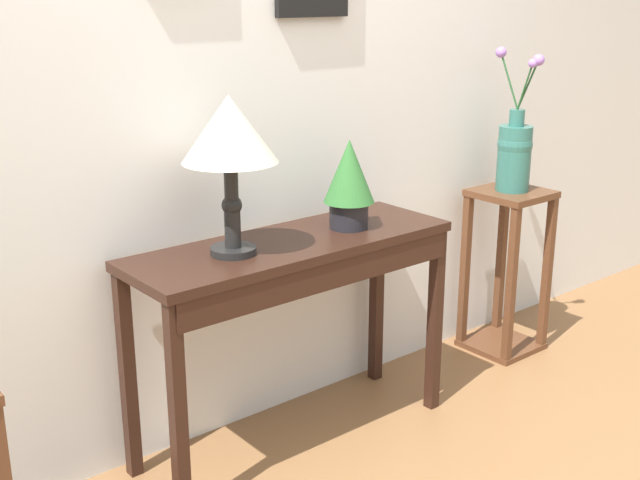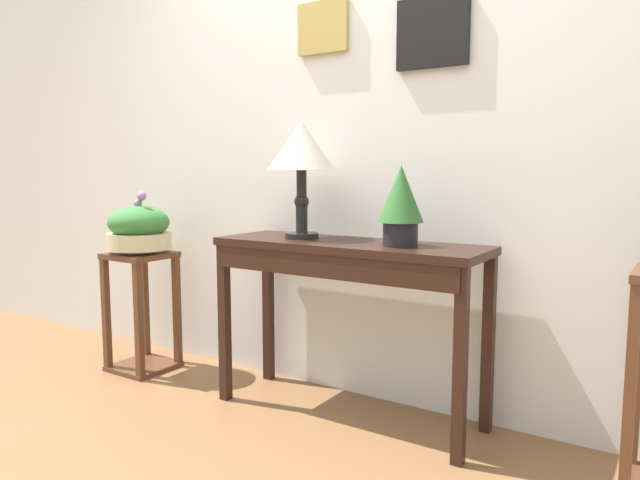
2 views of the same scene
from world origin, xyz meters
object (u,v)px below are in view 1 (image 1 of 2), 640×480
potted_plant_on_console (349,180)px  table_lamp (230,136)px  console_table (296,273)px  pedestal_stand_right (506,271)px  flower_vase_tall_right (515,150)px

potted_plant_on_console → table_lamp: bearing=178.7°
console_table → pedestal_stand_right: 1.30m
pedestal_stand_right → flower_vase_tall_right: flower_vase_tall_right is taller
table_lamp → flower_vase_tall_right: 1.53m
flower_vase_tall_right → pedestal_stand_right: bearing=53.9°
console_table → table_lamp: 0.57m
console_table → potted_plant_on_console: bearing=2.6°
potted_plant_on_console → flower_vase_tall_right: flower_vase_tall_right is taller
pedestal_stand_right → table_lamp: bearing=-179.3°
potted_plant_on_console → pedestal_stand_right: potted_plant_on_console is taller
table_lamp → potted_plant_on_console: table_lamp is taller
pedestal_stand_right → flower_vase_tall_right: size_ratio=1.23×
console_table → potted_plant_on_console: potted_plant_on_console is taller
console_table → table_lamp: size_ratio=2.32×
potted_plant_on_console → flower_vase_tall_right: (1.01, 0.03, -0.02)m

